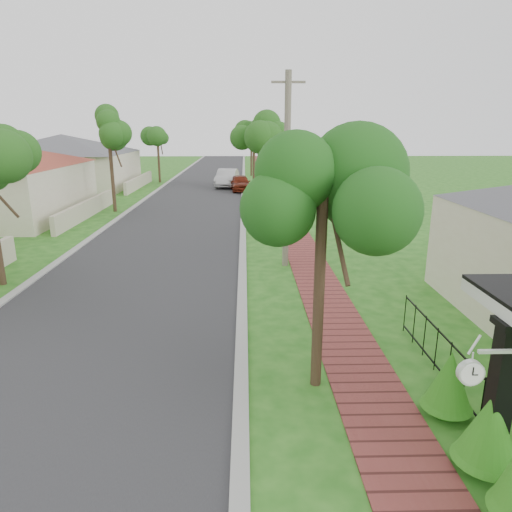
# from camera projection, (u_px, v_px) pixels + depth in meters

# --- Properties ---
(ground) EXTENTS (160.00, 160.00, 0.00)m
(ground) POSITION_uv_depth(u_px,v_px,m) (204.00, 431.00, 8.02)
(ground) COLOR #215F16
(ground) RESTS_ON ground
(road) EXTENTS (7.00, 120.00, 0.02)m
(road) POSITION_uv_depth(u_px,v_px,m) (182.00, 217.00, 27.19)
(road) COLOR #28282B
(road) RESTS_ON ground
(kerb_right) EXTENTS (0.30, 120.00, 0.10)m
(kerb_right) POSITION_uv_depth(u_px,v_px,m) (243.00, 217.00, 27.28)
(kerb_right) COLOR #9E9E99
(kerb_right) RESTS_ON ground
(kerb_left) EXTENTS (0.30, 120.00, 0.10)m
(kerb_left) POSITION_uv_depth(u_px,v_px,m) (121.00, 217.00, 27.10)
(kerb_left) COLOR #9E9E99
(kerb_left) RESTS_ON ground
(sidewalk) EXTENTS (1.50, 120.00, 0.03)m
(sidewalk) POSITION_uv_depth(u_px,v_px,m) (286.00, 217.00, 27.34)
(sidewalk) COLOR brown
(sidewalk) RESTS_ON ground
(porch_post) EXTENTS (0.48, 0.48, 2.52)m
(porch_post) POSITION_uv_depth(u_px,v_px,m) (498.00, 406.00, 6.86)
(porch_post) COLOR black
(porch_post) RESTS_ON ground
(picket_fence) EXTENTS (0.03, 8.02, 1.00)m
(picket_fence) POSITION_uv_depth(u_px,v_px,m) (482.00, 401.00, 7.99)
(picket_fence) COLOR black
(picket_fence) RESTS_ON ground
(street_trees) EXTENTS (10.70, 37.65, 5.89)m
(street_trees) POSITION_uv_depth(u_px,v_px,m) (194.00, 136.00, 32.54)
(street_trees) COLOR #382619
(street_trees) RESTS_ON ground
(hedge_row) EXTENTS (0.89, 4.40, 1.97)m
(hedge_row) POSITION_uv_depth(u_px,v_px,m) (512.00, 455.00, 6.34)
(hedge_row) COLOR #286F16
(hedge_row) RESTS_ON ground
(far_house_grey) EXTENTS (15.56, 15.56, 4.60)m
(far_house_grey) POSITION_uv_depth(u_px,v_px,m) (64.00, 161.00, 39.73)
(far_house_grey) COLOR beige
(far_house_grey) RESTS_ON ground
(parked_car_red) EXTENTS (1.99, 4.06, 1.33)m
(parked_car_red) POSITION_uv_depth(u_px,v_px,m) (240.00, 183.00, 38.12)
(parked_car_red) COLOR maroon
(parked_car_red) RESTS_ON ground
(parked_car_white) EXTENTS (2.13, 4.84, 1.55)m
(parked_car_white) POSITION_uv_depth(u_px,v_px,m) (227.00, 178.00, 40.84)
(parked_car_white) COLOR #B8B8BA
(parked_car_white) RESTS_ON ground
(near_tree) EXTENTS (2.02, 2.02, 5.19)m
(near_tree) POSITION_uv_depth(u_px,v_px,m) (323.00, 185.00, 8.39)
(near_tree) COLOR #382619
(near_tree) RESTS_ON ground
(utility_pole) EXTENTS (1.20, 0.24, 7.08)m
(utility_pole) POSITION_uv_depth(u_px,v_px,m) (287.00, 171.00, 16.72)
(utility_pole) COLOR #796E5E
(utility_pole) RESTS_ON ground
(station_clock) EXTENTS (0.86, 0.13, 0.52)m
(station_clock) POSITION_uv_depth(u_px,v_px,m) (473.00, 371.00, 6.24)
(station_clock) COLOR white
(station_clock) RESTS_ON ground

